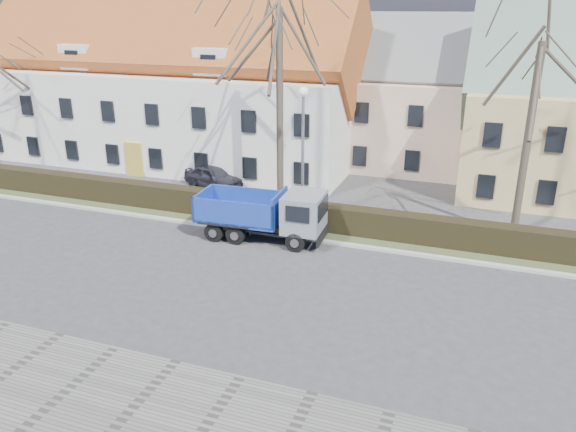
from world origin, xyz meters
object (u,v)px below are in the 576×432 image
at_px(streetlight, 303,155).
at_px(parked_car_a, 213,177).
at_px(cart_frame, 241,228).
at_px(dump_truck, 257,213).

height_order(streetlight, parked_car_a, streetlight).
bearing_deg(streetlight, cart_frame, -127.68).
xyz_separation_m(dump_truck, parked_car_a, (-5.61, 6.46, -0.60)).
bearing_deg(parked_car_a, streetlight, -100.15).
relative_size(dump_truck, streetlight, 0.92).
height_order(dump_truck, cart_frame, dump_truck).
relative_size(dump_truck, cart_frame, 8.65).
bearing_deg(parked_car_a, dump_truck, -122.19).
distance_m(streetlight, cart_frame, 4.74).
distance_m(dump_truck, parked_car_a, 8.58).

